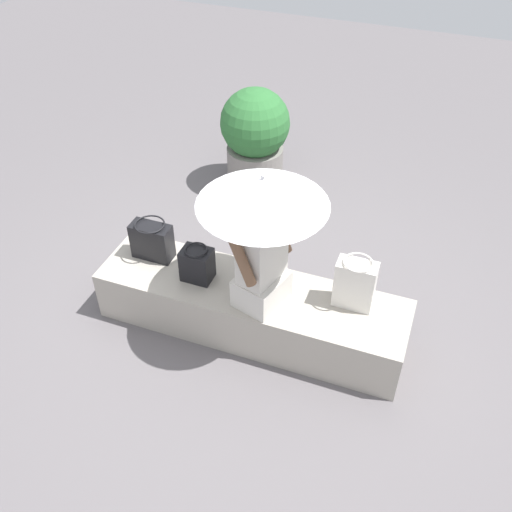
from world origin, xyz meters
TOP-DOWN VIEW (x-y plane):
  - ground_plane at (0.00, 0.00)m, footprint 14.00×14.00m
  - stone_bench at (0.00, 0.00)m, footprint 2.25×0.58m
  - person_seated at (-0.11, 0.08)m, footprint 0.36×0.51m
  - parasol at (-0.10, 0.04)m, footprint 0.83×0.83m
  - handbag_black at (-0.71, -0.11)m, footprint 0.27×0.20m
  - tote_bag_canvas at (0.40, 0.03)m, footprint 0.22×0.16m
  - shoulder_bag_spare at (0.81, -0.07)m, footprint 0.30×0.22m
  - planter_near at (0.67, -1.86)m, footprint 0.66×0.66m

SIDE VIEW (x-z plane):
  - ground_plane at x=0.00m, z-range 0.00..0.00m
  - stone_bench at x=0.00m, z-range 0.00..0.41m
  - planter_near at x=0.67m, z-range 0.03..1.03m
  - tote_bag_canvas at x=0.40m, z-range 0.40..0.67m
  - shoulder_bag_spare at x=0.81m, z-range 0.40..0.71m
  - handbag_black at x=-0.71m, z-range 0.40..0.78m
  - person_seated at x=-0.11m, z-range 0.34..1.24m
  - parasol at x=-0.10m, z-range 0.78..1.77m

